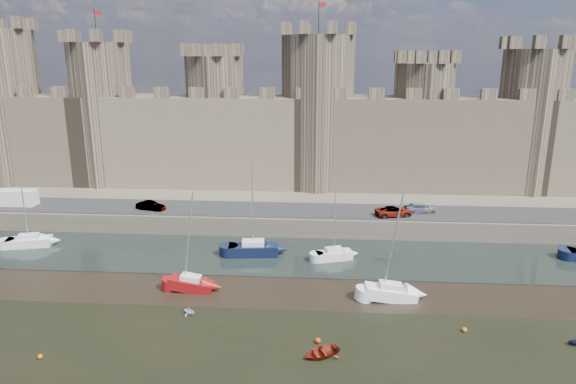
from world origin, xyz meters
name	(u,v)px	position (x,y,z in m)	size (l,w,h in m)	color
ground	(275,384)	(0.00, 0.00, 0.00)	(160.00, 160.00, 0.00)	black
water_channel	(295,256)	(0.00, 24.00, 0.04)	(160.00, 12.00, 0.08)	black
quay	(307,175)	(0.00, 60.00, 1.25)	(160.00, 60.00, 2.50)	#4C443A
road	(299,210)	(0.00, 34.00, 2.55)	(160.00, 7.00, 0.10)	black
castle	(300,128)	(-0.64, 48.00, 11.67)	(108.50, 11.00, 29.00)	#42382B
car_0	(154,207)	(-19.47, 32.70, 3.04)	(1.28, 3.17, 1.08)	gray
car_1	(150,206)	(-19.99, 32.70, 3.13)	(1.34, 3.84, 1.27)	gray
car_2	(421,208)	(16.03, 34.20, 3.14)	(1.79, 4.40, 1.28)	gray
car_3	(394,212)	(12.29, 32.32, 3.17)	(2.22, 4.81, 1.34)	gray
van	(17,198)	(-39.00, 33.50, 3.63)	(5.16, 2.07, 2.25)	silver
sailboat_0	(29,241)	(-32.63, 24.74, 0.76)	(5.48, 3.24, 9.61)	silver
sailboat_1	(253,249)	(-4.88, 23.90, 0.88)	(5.93, 2.84, 11.45)	black
sailboat_2	(334,254)	(4.49, 23.23, 0.75)	(4.46, 2.81, 8.98)	silver
sailboat_4	(191,283)	(-9.82, 14.40, 0.75)	(4.44, 1.90, 10.21)	maroon
sailboat_5	(390,292)	(9.77, 13.85, 0.76)	(5.05, 2.26, 10.64)	white
dinghy_3	(189,311)	(-8.77, 9.52, 0.34)	(1.12, 0.69, 1.30)	white
dinghy_4	(321,353)	(3.22, 3.70, 0.31)	(2.14, 0.62, 3.00)	maroon
dinghy_7	(575,342)	(23.70, 6.76, 0.30)	(0.99, 0.61, 1.15)	black
buoy_0	(40,357)	(-18.48, 1.80, 0.20)	(0.41, 0.41, 0.41)	#C95C08
buoy_1	(318,341)	(2.94, 5.58, 0.24)	(0.47, 0.47, 0.47)	red
buoy_3	(464,330)	(15.34, 8.22, 0.21)	(0.42, 0.42, 0.42)	orange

